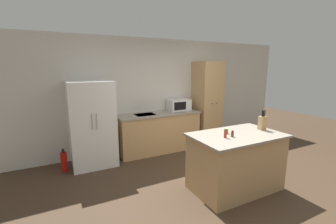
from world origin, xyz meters
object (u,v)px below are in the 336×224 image
Objects in this scene: pantry_cabinet at (207,103)px; fire_extinguisher at (64,161)px; knife_block at (262,123)px; spice_bottle_tall_dark at (225,134)px; microwave at (179,105)px; refrigerator at (92,124)px; spice_bottle_short_red at (232,134)px; spice_bottle_amber_oil at (226,131)px.

pantry_cabinet is 3.52m from fire_extinguisher.
knife_block reaches higher than spice_bottle_tall_dark.
microwave is at bearing 5.76° from fire_extinguisher.
refrigerator reaches higher than spice_bottle_short_red.
spice_bottle_short_red reaches higher than fire_extinguisher.
fire_extinguisher is (-3.41, -0.16, -0.85)m from pantry_cabinet.
knife_block is 0.76× the size of fire_extinguisher.
microwave is 2.29m from spice_bottle_short_red.
spice_bottle_tall_dark is (1.60, -2.07, 0.13)m from refrigerator.
spice_bottle_tall_dark is at bearing -42.50° from fire_extinguisher.
fire_extinguisher is at bearing 147.47° from knife_block.
pantry_cabinet is 2.26m from spice_bottle_amber_oil.
knife_block is 0.73m from spice_bottle_short_red.
refrigerator is 3.17m from knife_block.
knife_block is 3.37× the size of spice_bottle_short_red.
refrigerator is 16.86× the size of spice_bottle_short_red.
microwave is 2.30m from spice_bottle_tall_dark.
knife_block is at bearing -80.69° from microwave.
fire_extinguisher is at bearing -177.30° from pantry_cabinet.
refrigerator is at bearing 129.42° from spice_bottle_short_red.
fire_extinguisher is (-2.65, -0.27, -0.85)m from microwave.
spice_bottle_short_red is at bearing -99.18° from microwave.
refrigerator is at bearing 9.19° from fire_extinguisher.
pantry_cabinet is (2.85, 0.07, 0.20)m from refrigerator.
spice_bottle_amber_oil is 3.04m from fire_extinguisher.
refrigerator is 2.85m from pantry_cabinet.
pantry_cabinet is 15.82× the size of spice_bottle_tall_dark.
fire_extinguisher is (-2.32, 1.82, -0.76)m from spice_bottle_amber_oil.
refrigerator is 2.10m from microwave.
microwave reaches higher than fire_extinguisher.
fire_extinguisher is at bearing 141.93° from spice_bottle_amber_oil.
spice_bottle_short_red is 3.13m from fire_extinguisher.
spice_bottle_tall_dark is at bearing -120.33° from pantry_cabinet.
spice_bottle_tall_dark reaches higher than fire_extinguisher.
microwave is at bearing 99.31° from knife_block.
spice_bottle_short_red is (-1.13, -2.16, -0.08)m from pantry_cabinet.
refrigerator is 2.62m from spice_bottle_tall_dark.
spice_bottle_tall_dark is 0.30× the size of fire_extinguisher.
microwave is 6.37× the size of spice_bottle_amber_oil.
pantry_cabinet reaches higher than spice_bottle_amber_oil.
spice_bottle_short_red is (-0.37, -2.26, -0.08)m from microwave.
pantry_cabinet is 3.95× the size of microwave.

